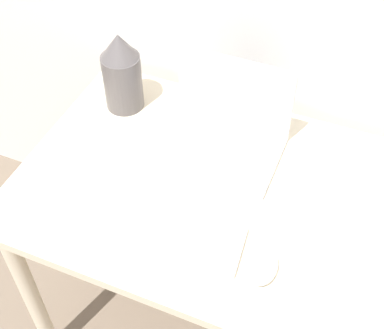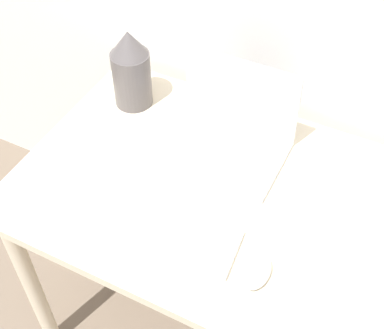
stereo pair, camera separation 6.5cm
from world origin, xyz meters
The scene contains 5 objects.
desk centered at (0.00, 0.36, 0.64)m, with size 1.07×0.72×0.74m.
laptop centered at (-0.05, 0.52, 0.80)m, with size 0.33×0.24×0.26m.
keyboard centered at (-0.09, 0.17, 0.75)m, with size 0.41×0.18×0.02m.
mouse centered at (0.18, 0.17, 0.76)m, with size 0.06×0.10×0.03m.
vase centered at (-0.39, 0.57, 0.87)m, with size 0.11×0.11×0.25m.
Camera 1 is at (0.28, -0.50, 1.81)m, focal length 50.00 mm.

